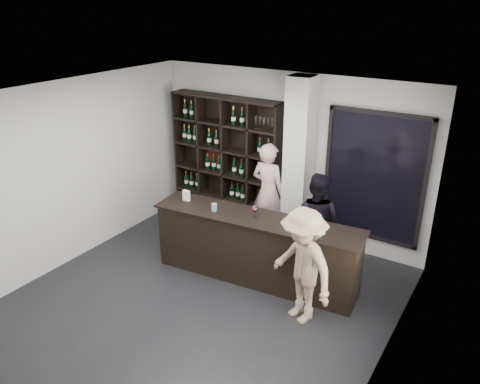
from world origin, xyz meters
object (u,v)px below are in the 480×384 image
Objects in this scene: wine_shelf at (227,161)px; taster_black at (316,221)px; tasting_counter at (256,249)px; taster_pink at (268,192)px; customer at (302,266)px.

wine_shelf is 1.51× the size of taster_black.
tasting_counter is at bearing -44.32° from wine_shelf.
customer is (1.49, -1.76, -0.07)m from taster_pink.
taster_black is (2.10, -0.65, -0.40)m from wine_shelf.
taster_pink is 1.11× the size of taster_black.
taster_pink is 2.31m from customer.
wine_shelf reaches higher than customer.
taster_black is at bearing 131.16° from customer.
taster_black reaches higher than tasting_counter.
wine_shelf is 0.76× the size of tasting_counter.
wine_shelf is 1.07m from taster_pink.
wine_shelf is 3.19m from customer.
customer is (0.99, -0.50, 0.28)m from tasting_counter.
taster_black is at bearing 47.81° from tasting_counter.
tasting_counter is 1.80× the size of taster_pink.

